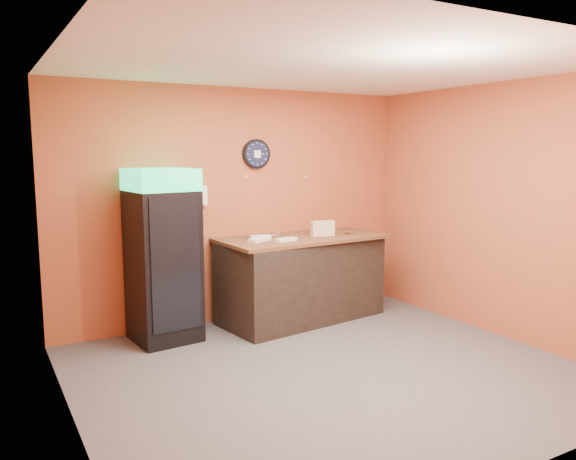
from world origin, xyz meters
TOP-DOWN VIEW (x-y plane):
  - floor at (0.00, 0.00)m, footprint 4.50×4.50m
  - back_wall at (0.00, 2.00)m, footprint 4.50×0.02m
  - left_wall at (-2.25, 0.00)m, footprint 0.02×4.00m
  - right_wall at (2.25, 0.00)m, footprint 0.02×4.00m
  - ceiling at (0.00, 0.00)m, footprint 4.50×4.00m
  - beverage_cooler at (-1.07, 1.61)m, footprint 0.72×0.73m
  - prep_counter at (0.63, 1.56)m, footprint 2.07×1.13m
  - wall_clock at (0.23, 1.97)m, footprint 0.36×0.06m
  - wall_phone at (-0.49, 1.95)m, footprint 0.12×0.11m
  - butcher_paper at (0.63, 1.56)m, footprint 2.06×1.07m
  - sub_roll_stack at (0.88, 1.48)m, footprint 0.30×0.14m
  - wrapped_sandwich_left at (0.02, 1.48)m, footprint 0.31×0.22m
  - wrapped_sandwich_mid at (0.29, 1.33)m, footprint 0.27×0.14m
  - wrapped_sandwich_right at (0.13, 1.68)m, footprint 0.26×0.12m
  - kitchen_tool at (0.40, 1.75)m, footprint 0.07×0.07m

SIDE VIEW (x-z plane):
  - floor at x=0.00m, z-range 0.00..0.00m
  - prep_counter at x=0.63m, z-range 0.00..0.99m
  - beverage_cooler at x=-1.07m, z-range -0.02..1.85m
  - butcher_paper at x=0.63m, z-range 0.99..1.03m
  - wrapped_sandwich_right at x=0.13m, z-range 1.03..1.06m
  - wrapped_sandwich_mid at x=0.29m, z-range 1.03..1.07m
  - wrapped_sandwich_left at x=0.02m, z-range 1.03..1.07m
  - kitchen_tool at x=0.40m, z-range 1.03..1.10m
  - sub_roll_stack at x=0.88m, z-range 1.03..1.21m
  - back_wall at x=0.00m, z-range 0.00..2.80m
  - left_wall at x=-2.25m, z-range 0.00..2.80m
  - right_wall at x=2.25m, z-range 0.00..2.80m
  - wall_phone at x=-0.49m, z-range 1.42..1.65m
  - wall_clock at x=0.23m, z-range 1.84..2.20m
  - ceiling at x=0.00m, z-range 2.79..2.81m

